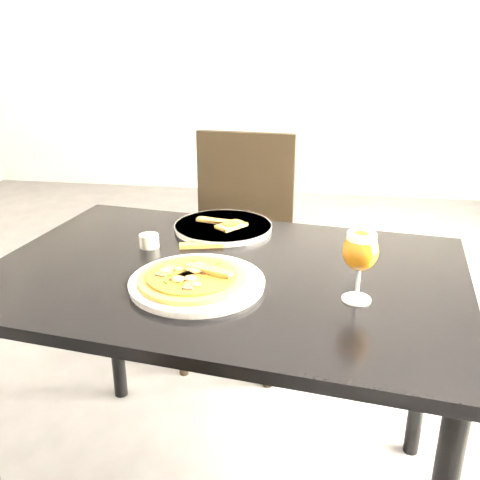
% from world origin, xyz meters
% --- Properties ---
extents(ground, '(6.00, 6.00, 0.00)m').
position_xyz_m(ground, '(0.00, 0.00, 0.00)').
color(ground, '#4F5052').
rests_on(ground, ground).
extents(dining_table, '(1.29, 0.94, 0.75)m').
position_xyz_m(dining_table, '(0.28, -0.34, 0.66)').
color(dining_table, black).
rests_on(dining_table, ground).
extents(chair_far, '(0.46, 0.46, 0.94)m').
position_xyz_m(chair_far, '(0.19, 0.47, 0.52)').
color(chair_far, black).
rests_on(chair_far, ground).
extents(plate_main, '(0.41, 0.41, 0.02)m').
position_xyz_m(plate_main, '(0.24, -0.44, 0.76)').
color(plate_main, white).
rests_on(plate_main, dining_table).
extents(pizza, '(0.26, 0.26, 0.03)m').
position_xyz_m(pizza, '(0.23, -0.45, 0.78)').
color(pizza, brown).
rests_on(pizza, plate_main).
extents(plate_second, '(0.33, 0.33, 0.02)m').
position_xyz_m(plate_second, '(0.22, -0.05, 0.76)').
color(plate_second, white).
rests_on(plate_second, dining_table).
extents(crust_scraps, '(0.17, 0.11, 0.01)m').
position_xyz_m(crust_scraps, '(0.23, -0.05, 0.77)').
color(crust_scraps, brown).
rests_on(crust_scraps, plate_second).
extents(loose_crust, '(0.13, 0.06, 0.01)m').
position_xyz_m(loose_crust, '(0.19, -0.20, 0.76)').
color(loose_crust, brown).
rests_on(loose_crust, dining_table).
extents(sauce_cup, '(0.06, 0.06, 0.04)m').
position_xyz_m(sauce_cup, '(0.05, -0.22, 0.77)').
color(sauce_cup, beige).
rests_on(sauce_cup, dining_table).
extents(beer_glass, '(0.08, 0.08, 0.17)m').
position_xyz_m(beer_glass, '(0.61, -0.46, 0.87)').
color(beer_glass, silver).
rests_on(beer_glass, dining_table).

